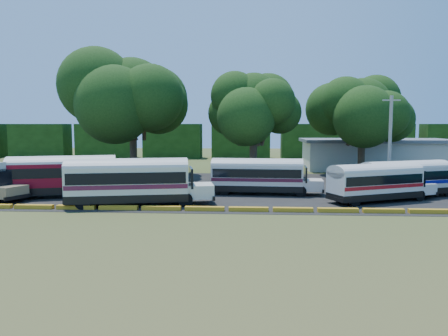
# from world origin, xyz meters

# --- Properties ---
(ground) EXTENTS (160.00, 160.00, 0.00)m
(ground) POSITION_xyz_m (0.00, 0.00, 0.00)
(ground) COLOR #33531B
(ground) RESTS_ON ground
(asphalt_strip) EXTENTS (64.00, 24.00, 0.02)m
(asphalt_strip) POSITION_xyz_m (1.00, 12.00, 0.01)
(asphalt_strip) COLOR black
(asphalt_strip) RESTS_ON ground
(curb) EXTENTS (53.70, 0.45, 0.30)m
(curb) POSITION_xyz_m (-0.00, 1.00, 0.15)
(curb) COLOR #BF9416
(curb) RESTS_ON ground
(terminal_building) EXTENTS (19.00, 9.00, 4.00)m
(terminal_building) POSITION_xyz_m (18.00, 30.00, 2.03)
(terminal_building) COLOR beige
(terminal_building) RESTS_ON ground
(treeline_backdrop) EXTENTS (130.00, 4.00, 6.00)m
(treeline_backdrop) POSITION_xyz_m (0.00, 48.00, 3.00)
(treeline_backdrop) COLOR black
(treeline_backdrop) RESTS_ON ground
(bus_red) EXTENTS (10.53, 5.46, 3.37)m
(bus_red) POSITION_xyz_m (-13.41, 6.27, 1.93)
(bus_red) COLOR black
(bus_red) RESTS_ON ground
(bus_cream_west) EXTENTS (10.86, 4.67, 3.47)m
(bus_cream_west) POSITION_xyz_m (-7.03, 2.66, 1.96)
(bus_cream_west) COLOR black
(bus_cream_west) RESTS_ON ground
(bus_cream_east) EXTENTS (9.43, 2.81, 3.06)m
(bus_cream_east) POSITION_xyz_m (2.38, 8.40, 1.73)
(bus_cream_east) COLOR black
(bus_cream_east) RESTS_ON ground
(bus_white_red) EXTENTS (9.06, 5.74, 2.95)m
(bus_white_red) POSITION_xyz_m (11.26, 5.25, 1.67)
(bus_white_red) COLOR black
(bus_white_red) RESTS_ON ground
(bus_white_blue) EXTENTS (9.23, 5.49, 2.98)m
(bus_white_blue) POSITION_xyz_m (14.35, 7.59, 1.69)
(bus_white_blue) COLOR black
(bus_white_blue) RESTS_ON ground
(tree_west) EXTENTS (10.83, 10.83, 13.28)m
(tree_west) POSITION_xyz_m (-11.54, 20.13, 9.28)
(tree_west) COLOR #36251B
(tree_west) RESTS_ON ground
(tree_center) EXTENTS (8.16, 8.16, 11.32)m
(tree_center) POSITION_xyz_m (1.93, 18.35, 8.26)
(tree_center) COLOR #36251B
(tree_center) RESTS_ON ground
(tree_east) EXTENTS (8.95, 8.95, 11.21)m
(tree_east) POSITION_xyz_m (14.52, 23.22, 7.89)
(tree_east) COLOR #36251B
(tree_east) RESTS_ON ground
(utility_pole) EXTENTS (1.60, 0.30, 8.53)m
(utility_pole) POSITION_xyz_m (14.47, 12.80, 4.38)
(utility_pole) COLOR gray
(utility_pole) RESTS_ON ground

